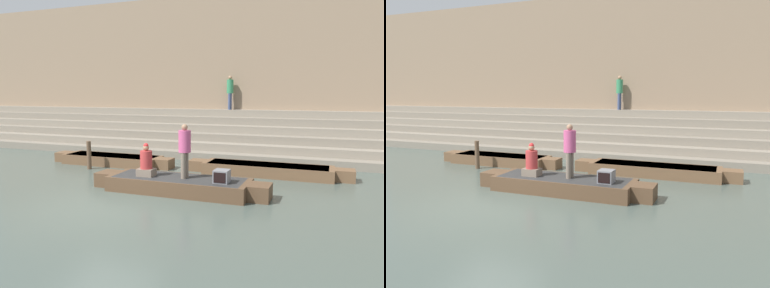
{
  "view_description": "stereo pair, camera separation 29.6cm",
  "coord_description": "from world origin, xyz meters",
  "views": [
    {
      "loc": [
        5.7,
        -8.47,
        3.08
      ],
      "look_at": [
        1.33,
        3.24,
        1.36
      ],
      "focal_mm": 35.0,
      "sensor_mm": 36.0,
      "label": 1
    },
    {
      "loc": [
        5.98,
        -8.36,
        3.08
      ],
      "look_at": [
        1.33,
        3.24,
        1.36
      ],
      "focal_mm": 35.0,
      "sensor_mm": 36.0,
      "label": 2
    }
  ],
  "objects": [
    {
      "name": "ground_plane",
      "position": [
        0.0,
        0.0,
        0.0
      ],
      "size": [
        120.0,
        120.0,
        0.0
      ],
      "primitive_type": "plane",
      "color": "#47544C"
    },
    {
      "name": "ghat_steps",
      "position": [
        0.0,
        9.9,
        0.79
      ],
      "size": [
        36.0,
        4.05,
        2.19
      ],
      "color": "gray",
      "rests_on": "ground"
    },
    {
      "name": "back_wall",
      "position": [
        0.0,
        11.96,
        4.13
      ],
      "size": [
        34.2,
        1.28,
        8.32
      ],
      "color": "#937A60",
      "rests_on": "ground"
    },
    {
      "name": "rowboat_main",
      "position": [
        1.33,
        2.04,
        0.25
      ],
      "size": [
        5.7,
        1.57,
        0.46
      ],
      "rotation": [
        0.0,
        0.0,
        -0.04
      ],
      "color": "brown",
      "rests_on": "ground"
    },
    {
      "name": "person_standing",
      "position": [
        1.52,
        2.07,
        1.42
      ],
      "size": [
        0.38,
        0.38,
        1.67
      ],
      "rotation": [
        0.0,
        0.0,
        0.12
      ],
      "color": "#756656",
      "rests_on": "rowboat_main"
    },
    {
      "name": "person_rowing",
      "position": [
        0.28,
        1.91,
        0.87
      ],
      "size": [
        0.53,
        0.42,
        1.05
      ],
      "rotation": [
        0.0,
        0.0,
        -0.24
      ],
      "color": "#756656",
      "rests_on": "rowboat_main"
    },
    {
      "name": "tv_set",
      "position": [
        2.77,
        1.88,
        0.65
      ],
      "size": [
        0.44,
        0.47,
        0.38
      ],
      "rotation": [
        0.0,
        0.0,
        0.04
      ],
      "color": "slate",
      "rests_on": "rowboat_main"
    },
    {
      "name": "moored_boat_shore",
      "position": [
        -3.09,
        5.21,
        0.22
      ],
      "size": [
        5.58,
        1.25,
        0.42
      ],
      "rotation": [
        0.0,
        0.0,
        0.1
      ],
      "color": "brown",
      "rests_on": "ground"
    },
    {
      "name": "moored_boat_distant",
      "position": [
        3.51,
        5.42,
        0.22
      ],
      "size": [
        6.13,
        1.25,
        0.42
      ],
      "rotation": [
        0.0,
        0.0,
        -0.08
      ],
      "color": "brown",
      "rests_on": "ground"
    },
    {
      "name": "mooring_post",
      "position": [
        -3.45,
        4.07,
        0.57
      ],
      "size": [
        0.18,
        0.18,
        1.14
      ],
      "primitive_type": "cylinder",
      "color": "brown",
      "rests_on": "ground"
    },
    {
      "name": "person_on_steps",
      "position": [
        0.58,
        11.03,
        3.22
      ],
      "size": [
        0.35,
        0.35,
        1.79
      ],
      "rotation": [
        0.0,
        0.0,
        6.22
      ],
      "color": "#3D4C75",
      "rests_on": "ghat_steps"
    }
  ]
}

